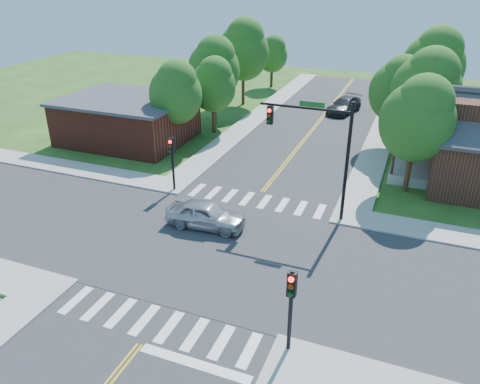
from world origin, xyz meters
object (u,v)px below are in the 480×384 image
at_px(signal_pole_se, 291,297).
at_px(car_dgrey, 344,106).
at_px(car_silver, 206,215).
at_px(signal_pole_nw, 172,154).
at_px(signal_mast_ne, 319,140).

height_order(signal_pole_se, car_dgrey, signal_pole_se).
bearing_deg(signal_pole_se, car_silver, 133.21).
height_order(signal_pole_nw, car_dgrey, signal_pole_nw).
distance_m(car_silver, car_dgrey, 26.62).
distance_m(signal_pole_nw, car_silver, 5.75).
bearing_deg(car_silver, signal_mast_ne, -59.54).
xyz_separation_m(signal_pole_nw, car_dgrey, (7.25, 22.82, -1.91)).
xyz_separation_m(signal_pole_se, car_silver, (-7.13, 7.60, -1.88)).
distance_m(signal_mast_ne, signal_pole_nw, 9.76).
distance_m(signal_mast_ne, signal_pole_se, 11.55).
xyz_separation_m(signal_pole_nw, car_silver, (4.07, -3.60, -1.88)).
xyz_separation_m(signal_mast_ne, signal_pole_se, (1.69, -11.21, -2.19)).
xyz_separation_m(signal_mast_ne, car_silver, (-5.45, -3.62, -4.07)).
relative_size(signal_mast_ne, car_dgrey, 1.29).
distance_m(signal_pole_se, signal_pole_nw, 15.84).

